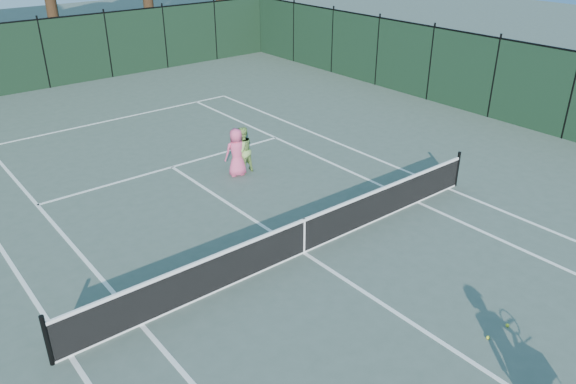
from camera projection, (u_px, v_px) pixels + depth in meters
ground at (304, 253)px, 13.14m from camera, size 90.00×90.00×0.00m
sideline_doubles_left at (71, 356)px, 10.06m from camera, size 0.10×23.77×0.01m
sideline_doubles_right at (448, 188)px, 16.22m from camera, size 0.10×23.77×0.01m
sideline_singles_left at (141, 325)px, 10.83m from camera, size 0.10×23.77×0.01m
sideline_singles_right at (418, 202)px, 15.45m from camera, size 0.10×23.77×0.01m
baseline_far at (103, 122)px, 21.44m from camera, size 10.97×0.10×0.01m
service_line_far at (172, 167)px, 17.61m from camera, size 8.23×0.10×0.01m
center_service_line at (304, 253)px, 13.14m from camera, size 0.10×12.80×0.01m
tennis_net at (304, 235)px, 12.93m from camera, size 11.69×0.09×1.06m
fence_far at (44, 55)px, 25.05m from camera, size 24.00×0.05×3.00m
fence_right at (571, 97)px, 19.22m from camera, size 0.05×36.00×3.00m
player_pink at (237, 152)px, 16.75m from camera, size 0.81×0.63×1.48m
player_green at (242, 150)px, 16.93m from camera, size 0.77×0.63×1.46m
loose_ball_near_cart at (508, 325)px, 10.76m from camera, size 0.07×0.07×0.07m
loose_ball_midcourt at (488, 338)px, 10.45m from camera, size 0.07×0.07×0.07m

